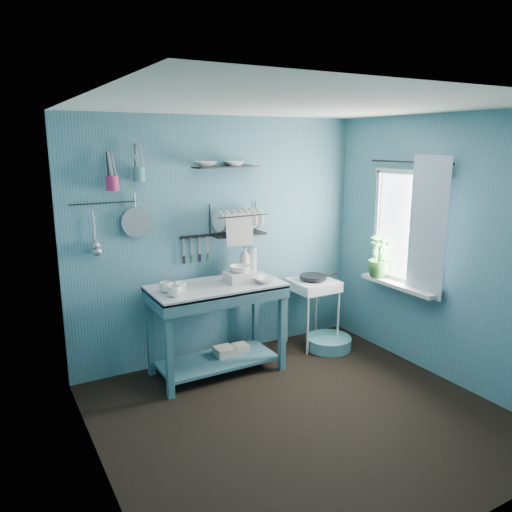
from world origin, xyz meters
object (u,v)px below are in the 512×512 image
water_bottle (252,260)px  storage_tin_small (240,353)px  hotplate_stand (312,313)px  floor_basin (328,343)px  work_counter (217,329)px  utensil_cup_teal (139,174)px  mug_left (174,291)px  wash_tub (240,277)px  dish_rack (238,219)px  soap_bottle (245,260)px  storage_tin_large (224,357)px  potted_plant (379,256)px  utensil_cup_magenta (112,183)px  mug_right (166,287)px  colander (136,222)px  mug_mid (181,287)px  frying_pan (313,277)px

water_bottle → storage_tin_small: 0.98m
hotplate_stand → floor_basin: size_ratio=1.50×
work_counter → utensil_cup_teal: size_ratio=9.81×
mug_left → wash_tub: 0.74m
dish_rack → soap_bottle: bearing=-65.8°
dish_rack → floor_basin: dish_rack is taller
soap_bottle → water_bottle: bearing=11.3°
dish_rack → water_bottle: bearing=-21.4°
mug_left → utensil_cup_teal: size_ratio=0.95×
hotplate_stand → storage_tin_large: bearing=-177.5°
mug_left → soap_bottle: bearing=21.8°
soap_bottle → storage_tin_small: soap_bottle is taller
work_counter → water_bottle: water_bottle is taller
wash_tub → potted_plant: bearing=-12.1°
storage_tin_large → hotplate_stand: bearing=3.1°
storage_tin_small → wash_tub: bearing=-116.6°
wash_tub → utensil_cup_magenta: utensil_cup_magenta is taller
storage_tin_small → utensil_cup_teal: bearing=164.4°
hotplate_stand → utensil_cup_magenta: size_ratio=5.80×
water_bottle → soap_bottle: bearing=-168.7°
floor_basin → soap_bottle: bearing=163.0°
mug_left → potted_plant: bearing=-4.7°
wash_tub → water_bottle: bearing=41.6°
hotplate_stand → utensil_cup_teal: size_ratio=5.80×
mug_left → wash_tub: (0.73, 0.14, 0.00)m
mug_left → dish_rack: dish_rack is taller
storage_tin_small → floor_basin: size_ratio=0.40×
mug_right → hotplate_stand: mug_right is taller
work_counter → storage_tin_small: work_counter is taller
work_counter → mug_left: 0.71m
hotplate_stand → potted_plant: 0.97m
water_bottle → colander: size_ratio=1.00×
utensil_cup_magenta → storage_tin_small: bearing=-12.4°
dish_rack → colander: 1.03m
colander → mug_left: bearing=-72.9°
mug_right → utensil_cup_teal: utensil_cup_teal is taller
mug_mid → wash_tub: bearing=3.6°
dish_rack → storage_tin_small: bearing=-110.5°
soap_bottle → utensil_cup_magenta: bearing=174.1°
wash_tub → frying_pan: (0.98, 0.13, -0.16)m
utensil_cup_teal → mug_right: bearing=-73.3°
mug_right → soap_bottle: soap_bottle is taller
work_counter → colander: colander is taller
storage_tin_small → floor_basin: (1.02, -0.16, -0.04)m
work_counter → dish_rack: bearing=42.3°
dish_rack → storage_tin_large: 1.41m
utensil_cup_magenta → floor_basin: size_ratio=0.26×
storage_tin_small → water_bottle: bearing=32.5°
wash_tub → colander: 1.12m
water_bottle → utensil_cup_teal: (-1.12, 0.11, 0.91)m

